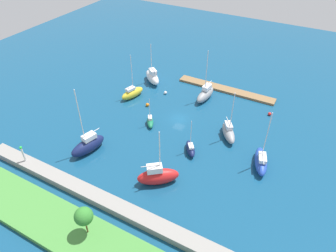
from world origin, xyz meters
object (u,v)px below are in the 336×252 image
object	(u,v)px
park_tree_center	(84,216)
mooring_buoy_red	(270,114)
harbor_beacon	(23,153)
sailboat_blue_inner_mooring	(261,161)
sailboat_red_off_beacon	(158,176)
sailboat_yellow_by_breakwater	(132,93)
sailboat_navy_lone_south	(190,148)
sailboat_navy_outer_mooring	(88,145)
sailboat_gray_center_basin	(205,94)
mooring_buoy_orange	(147,105)
sailboat_green_lone_north	(150,122)
sailboat_white_east_end	(152,77)
mooring_buoy_white	(165,93)
sailboat_gray_far_south	(228,132)
pier_dock	(226,89)

from	to	relation	value
park_tree_center	mooring_buoy_red	xyz separation A→B (m)	(-17.16, -47.26, -4.61)
harbor_beacon	sailboat_blue_inner_mooring	distance (m)	46.93
park_tree_center	sailboat_red_off_beacon	xyz separation A→B (m)	(-4.08, -15.16, -3.24)
sailboat_yellow_by_breakwater	sailboat_blue_inner_mooring	size ratio (longest dim) A/B	0.94
sailboat_navy_lone_south	sailboat_navy_outer_mooring	size ratio (longest dim) A/B	0.52
sailboat_gray_center_basin	sailboat_red_off_beacon	xyz separation A→B (m)	(-3.81, 31.30, 0.22)
sailboat_yellow_by_breakwater	sailboat_gray_center_basin	bearing A→B (deg)	-47.85
sailboat_yellow_by_breakwater	mooring_buoy_orange	distance (m)	6.07
sailboat_gray_center_basin	sailboat_green_lone_north	bearing A→B (deg)	-18.29
mooring_buoy_orange	sailboat_yellow_by_breakwater	bearing A→B (deg)	-16.80
sailboat_white_east_end	sailboat_blue_inner_mooring	world-z (taller)	sailboat_blue_inner_mooring
mooring_buoy_white	mooring_buoy_red	size ratio (longest dim) A/B	1.02
sailboat_navy_lone_south	sailboat_gray_far_south	size ratio (longest dim) A/B	0.67
mooring_buoy_white	sailboat_navy_lone_south	bearing A→B (deg)	131.89
sailboat_blue_inner_mooring	mooring_buoy_orange	world-z (taller)	sailboat_blue_inner_mooring
sailboat_white_east_end	sailboat_blue_inner_mooring	xyz separation A→B (m)	(-36.41, 18.59, -0.35)
sailboat_blue_inner_mooring	sailboat_navy_outer_mooring	world-z (taller)	sailboat_navy_outer_mooring
sailboat_navy_outer_mooring	sailboat_navy_lone_south	bearing A→B (deg)	132.39
harbor_beacon	sailboat_navy_outer_mooring	world-z (taller)	sailboat_navy_outer_mooring
pier_dock	sailboat_gray_center_basin	size ratio (longest dim) A/B	1.97
sailboat_yellow_by_breakwater	harbor_beacon	bearing A→B (deg)	-171.61
sailboat_navy_lone_south	sailboat_white_east_end	world-z (taller)	sailboat_white_east_end
park_tree_center	mooring_buoy_white	xyz separation A→B (m)	(10.15, -43.61, -4.60)
sailboat_green_lone_north	sailboat_gray_far_south	size ratio (longest dim) A/B	0.62
pier_dock	sailboat_yellow_by_breakwater	bearing A→B (deg)	36.61
pier_dock	sailboat_white_east_end	size ratio (longest dim) A/B	2.38
sailboat_red_off_beacon	sailboat_green_lone_north	xyz separation A→B (m)	(10.76, -14.85, -0.97)
mooring_buoy_orange	park_tree_center	bearing A→B (deg)	107.34
sailboat_red_off_beacon	sailboat_blue_inner_mooring	size ratio (longest dim) A/B	0.96
sailboat_gray_center_basin	mooring_buoy_white	bearing A→B (deg)	-70.07
sailboat_navy_lone_south	mooring_buoy_red	bearing A→B (deg)	-64.26
park_tree_center	sailboat_yellow_by_breakwater	world-z (taller)	sailboat_yellow_by_breakwater
harbor_beacon	sailboat_green_lone_north	size ratio (longest dim) A/B	0.51
mooring_buoy_red	sailboat_yellow_by_breakwater	bearing A→B (deg)	15.22
sailboat_navy_lone_south	sailboat_navy_outer_mooring	distance (m)	21.51
sailboat_gray_far_south	sailboat_blue_inner_mooring	bearing A→B (deg)	24.30
pier_dock	mooring_buoy_red	bearing A→B (deg)	156.31
sailboat_blue_inner_mooring	mooring_buoy_red	distance (m)	18.59
sailboat_green_lone_north	sailboat_navy_lone_south	bearing A→B (deg)	37.27
pier_dock	mooring_buoy_orange	bearing A→B (deg)	48.93
sailboat_green_lone_north	sailboat_navy_outer_mooring	bearing A→B (deg)	-58.87
sailboat_green_lone_north	sailboat_gray_far_south	bearing A→B (deg)	69.87
sailboat_red_off_beacon	mooring_buoy_white	bearing A→B (deg)	78.29
sailboat_red_off_beacon	sailboat_blue_inner_mooring	bearing A→B (deg)	2.76
pier_dock	mooring_buoy_white	world-z (taller)	mooring_buoy_white
sailboat_gray_center_basin	mooring_buoy_red	bearing A→B (deg)	97.31
sailboat_navy_lone_south	mooring_buoy_red	xyz separation A→B (m)	(-11.40, -21.40, -0.53)
sailboat_white_east_end	sailboat_gray_far_south	bearing A→B (deg)	-166.94
pier_dock	park_tree_center	bearing A→B (deg)	86.21
mooring_buoy_white	mooring_buoy_orange	xyz separation A→B (m)	(1.16, 7.39, 0.02)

